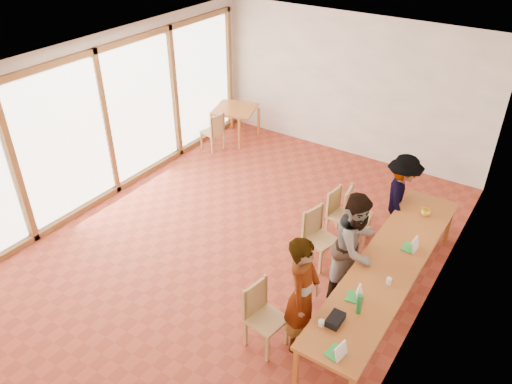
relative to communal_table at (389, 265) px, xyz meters
The scene contains 24 objects.
ground 2.60m from the communal_table, behind, with size 8.00×8.00×0.00m, color #9B3A25.
wall_back 4.80m from the communal_table, 121.92° to the left, with size 6.00×0.10×3.00m, color white.
wall_right 0.94m from the communal_table, ahead, with size 0.10×8.00×3.00m, color white.
window_wall 5.52m from the communal_table, behind, with size 0.10×8.00×3.00m, color white.
ceiling 3.41m from the communal_table, behind, with size 6.00×8.00×0.04m, color white.
communal_table is the anchor object (origin of this frame).
side_table 5.86m from the communal_table, 146.74° to the left, with size 0.90×0.90×0.75m.
chair_near 1.90m from the communal_table, 125.21° to the right, with size 0.50×0.50×0.50m.
chair_mid 1.33m from the communal_table, 165.71° to the left, with size 0.53×0.53×0.50m.
chair_far 1.73m from the communal_table, 139.07° to the left, with size 0.45×0.45×0.46m.
chair_empty 1.61m from the communal_table, 131.64° to the left, with size 0.49×0.49×0.49m.
chair_spare 5.49m from the communal_table, 153.40° to the left, with size 0.47×0.47×0.47m.
person_near 1.45m from the communal_table, 116.47° to the right, with size 0.62×0.40×1.69m, color gray.
person_mid 0.51m from the communal_table, behind, with size 0.83×0.64×1.70m, color gray.
person_far 1.70m from the communal_table, 105.01° to the left, with size 0.99×0.57×1.53m, color gray.
laptop_near 1.81m from the communal_table, 87.28° to the right, with size 0.21×0.24×0.18m.
laptop_mid 0.90m from the communal_table, 97.01° to the right, with size 0.21×0.23×0.18m.
laptop_far 0.48m from the communal_table, 71.94° to the left, with size 0.20×0.23×0.19m.
yellow_mug 1.39m from the communal_table, 88.18° to the left, with size 0.14×0.14×0.11m, color yellow.
green_bottle 1.11m from the communal_table, 89.07° to the right, with size 0.07×0.07×0.28m, color #1E793D.
clear_glass 0.44m from the communal_table, 71.34° to the right, with size 0.07×0.07×0.09m, color silver.
condiment_cup 1.54m from the communal_table, 99.78° to the right, with size 0.08×0.08×0.06m, color white.
pink_phone 1.45m from the communal_table, 93.78° to the right, with size 0.05×0.10×0.01m, color #BC434F.
black_pouch 1.40m from the communal_table, 95.93° to the right, with size 0.16×0.26×0.09m, color black.
Camera 1 is at (3.88, -5.37, 5.18)m, focal length 35.00 mm.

